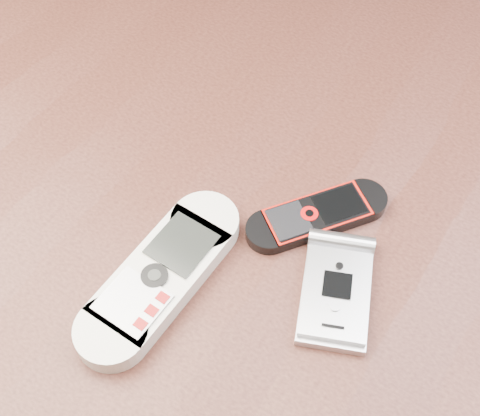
% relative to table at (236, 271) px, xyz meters
% --- Properties ---
extents(table, '(1.20, 0.80, 0.75)m').
position_rel_table_xyz_m(table, '(0.00, 0.00, 0.00)').
color(table, black).
rests_on(table, ground).
extents(nokia_white, '(0.06, 0.18, 0.02)m').
position_rel_table_xyz_m(nokia_white, '(-0.01, -0.09, 0.12)').
color(nokia_white, silver).
rests_on(nokia_white, table).
extents(nokia_black_red, '(0.11, 0.13, 0.01)m').
position_rel_table_xyz_m(nokia_black_red, '(0.06, 0.03, 0.11)').
color(nokia_black_red, black).
rests_on(nokia_black_red, table).
extents(motorola_razr, '(0.09, 0.12, 0.02)m').
position_rel_table_xyz_m(motorola_razr, '(0.11, -0.03, 0.11)').
color(motorola_razr, silver).
rests_on(motorola_razr, table).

